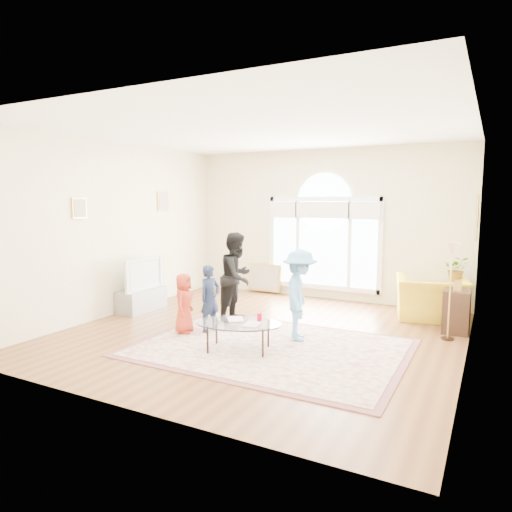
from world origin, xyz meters
The scene contains 17 objects.
ground centered at (0.00, 0.00, 0.00)m, with size 6.00×6.00×0.00m, color brown.
room_shell centered at (0.01, 2.83, 1.57)m, with size 6.00×6.00×6.00m.
area_rug centered at (0.45, -0.59, 0.01)m, with size 3.60×2.60×0.02m, color beige.
rug_border centered at (0.45, -0.59, 0.01)m, with size 3.80×2.80×0.01m, color brown.
tv_console centered at (-2.75, 0.30, 0.21)m, with size 0.45×1.00×0.42m, color gray.
television centered at (-2.74, 0.30, 0.73)m, with size 0.17×1.07×0.62m.
coffee_table centered at (0.11, -0.91, 0.40)m, with size 1.40×1.10×0.54m.
armchair centered at (2.31, 2.20, 0.38)m, with size 1.18×1.03×0.77m, color yellow.
side_cabinet centered at (2.78, 1.54, 0.35)m, with size 0.40×0.50×0.70m, color black.
floor_lamp centered at (2.70, 1.06, 1.28)m, with size 0.32×0.32×1.51m.
plant_pedestal centered at (2.70, 2.33, 0.35)m, with size 0.20×0.20×0.70m, color white.
potted_plant centered at (2.70, 2.33, 0.93)m, with size 0.41×0.35×0.45m, color #33722D.
leaning_picture centered at (-1.38, 2.90, 0.00)m, with size 0.80×0.05×0.62m, color tan.
child_red centered at (-1.10, -0.56, 0.50)m, with size 0.47×0.31×0.96m, color #AF331F.
child_navy centered at (-0.76, -0.31, 0.56)m, with size 0.39×0.26×1.08m, color #18213B.
child_black centered at (-0.70, 0.46, 0.80)m, with size 0.76×0.59×1.56m, color black.
child_blue centered at (0.69, -0.06, 0.71)m, with size 0.90×0.51×1.39m, color #62A2E0.
Camera 1 is at (3.24, -6.36, 2.16)m, focal length 32.00 mm.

